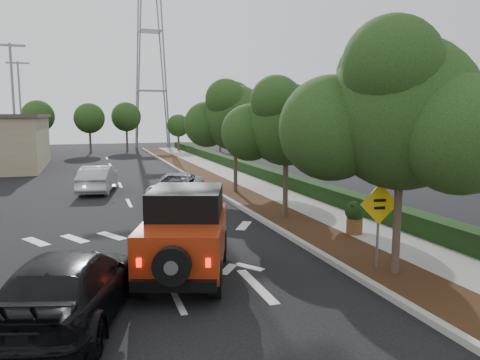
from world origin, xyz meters
name	(u,v)px	position (x,y,z in m)	size (l,w,h in m)	color
ground	(175,296)	(0.00, 0.00, 0.00)	(120.00, 120.00, 0.00)	black
curb	(223,196)	(4.60, 12.00, 0.07)	(0.20, 70.00, 0.15)	#9E9B93
planting_strip	(242,195)	(5.60, 12.00, 0.06)	(1.80, 70.00, 0.12)	black
sidewalk	(276,193)	(7.50, 12.00, 0.06)	(2.00, 70.00, 0.12)	gray
hedge	(301,186)	(8.90, 12.00, 0.40)	(0.80, 70.00, 0.80)	black
transmission_tower	(153,148)	(6.00, 48.00, 0.00)	(7.00, 4.00, 28.00)	slate
street_tree_near	(394,277)	(5.60, -0.50, 0.00)	(3.80, 3.80, 5.92)	black
street_tree_mid	(285,219)	(5.60, 6.50, 0.00)	(3.20, 3.20, 5.32)	black
street_tree_far	(236,193)	(5.60, 13.00, 0.00)	(3.40, 3.40, 5.62)	black
light_pole_a	(18,173)	(-6.50, 26.00, 0.00)	(2.00, 0.22, 9.00)	slate
light_pole_b	(24,159)	(-7.50, 38.00, 0.00)	(2.00, 0.22, 9.00)	slate
red_jeep	(186,231)	(0.57, 1.39, 1.14)	(3.12, 4.59, 2.25)	black
silver_suv_ahead	(176,187)	(2.27, 12.08, 0.65)	(2.14, 4.65, 1.29)	#B8BAC0
black_suv_oncoming	(69,287)	(-2.23, -0.73, 0.73)	(2.05, 5.04, 1.46)	black
silver_sedan_oncoming	(98,179)	(-1.29, 15.77, 0.72)	(1.52, 4.36, 1.44)	#A7ABAF
speed_hump_sign	(379,215)	(5.34, -0.09, 1.57)	(1.06, 0.16, 2.26)	slate
terracotta_planter	(355,214)	(6.75, 3.28, 0.80)	(0.68, 0.68, 1.18)	brown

